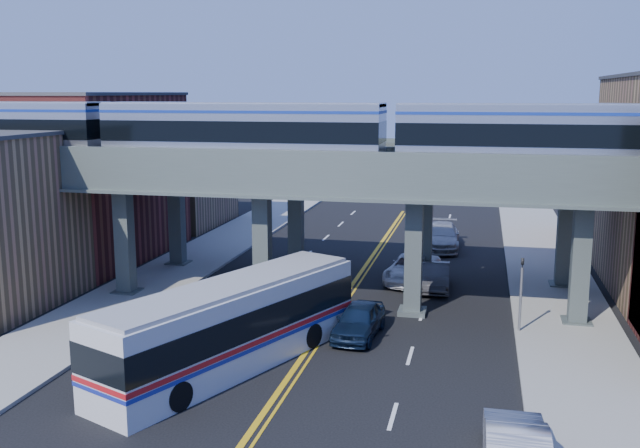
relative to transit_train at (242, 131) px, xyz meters
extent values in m
plane|color=black|center=(4.99, -8.00, -9.20)|extent=(120.00, 120.00, 0.00)
cube|color=gray|center=(-6.51, 2.00, -9.12)|extent=(5.00, 70.00, 0.16)
cube|color=gray|center=(16.49, 2.00, -9.12)|extent=(5.00, 70.00, 0.16)
cube|color=maroon|center=(-13.51, 8.00, -3.70)|extent=(8.00, 14.00, 11.00)
cube|color=#9A7A50|center=(-13.51, 21.00, -5.20)|extent=(8.00, 10.00, 8.00)
cube|color=maroon|center=(23.49, 21.00, -4.70)|extent=(8.00, 10.00, 9.00)
cube|color=#404A49|center=(-7.01, 0.00, -6.20)|extent=(0.85, 0.85, 6.00)
cube|color=#404A49|center=(0.99, 0.00, -6.20)|extent=(0.85, 0.85, 6.00)
cube|color=#404A49|center=(8.99, 0.00, -6.20)|extent=(0.85, 0.85, 6.00)
cube|color=#404A49|center=(16.99, 0.00, -6.20)|extent=(0.85, 0.85, 6.00)
cube|color=#4D5851|center=(4.99, 0.00, -2.50)|extent=(52.00, 3.60, 1.40)
cube|color=#404A49|center=(-7.01, 7.00, -6.20)|extent=(0.85, 0.85, 6.00)
cube|color=#404A49|center=(0.99, 7.00, -6.20)|extent=(0.85, 0.85, 6.00)
cube|color=#404A49|center=(8.99, 7.00, -6.20)|extent=(0.85, 0.85, 6.00)
cube|color=#404A49|center=(16.99, 7.00, -6.20)|extent=(0.85, 0.85, 6.00)
cube|color=#4D5851|center=(4.99, 7.00, -2.50)|extent=(52.00, 3.60, 1.40)
cube|color=black|center=(-10.74, 0.00, -1.68)|extent=(2.12, 2.12, 0.24)
cube|color=black|center=(-4.68, 0.00, -1.68)|extent=(2.12, 2.12, 0.24)
cube|color=black|center=(4.68, 0.00, -1.68)|extent=(2.12, 2.12, 0.24)
cube|color=silver|center=(0.00, 0.00, -0.02)|extent=(14.61, 2.79, 3.08)
cube|color=black|center=(0.00, 0.00, 0.13)|extent=(14.63, 2.85, 1.06)
cube|color=black|center=(10.74, 0.00, -1.68)|extent=(2.12, 2.12, 0.24)
cube|color=silver|center=(15.41, 0.00, -0.02)|extent=(14.61, 2.79, 3.08)
cube|color=black|center=(15.41, 0.00, 0.13)|extent=(14.63, 2.85, 1.06)
cylinder|color=slate|center=(5.29, -5.00, -8.05)|extent=(0.09, 0.09, 2.30)
cylinder|color=red|center=(5.29, -5.00, -6.95)|extent=(0.76, 0.04, 0.76)
cylinder|color=slate|center=(14.19, -2.00, -7.60)|extent=(0.12, 0.12, 3.20)
imported|color=black|center=(14.19, -2.00, -5.55)|extent=(0.15, 0.18, 0.90)
cube|color=silver|center=(2.44, -8.82, -7.49)|extent=(7.85, 13.27, 3.41)
cube|color=black|center=(2.44, -8.82, -7.05)|extent=(7.92, 13.33, 1.16)
cube|color=#B21419|center=(2.44, -8.82, -7.82)|extent=(7.91, 13.33, 0.20)
cylinder|color=black|center=(0.77, -12.71, -8.65)|extent=(3.16, 2.18, 1.10)
cylinder|color=black|center=(3.90, -5.42, -8.65)|extent=(3.16, 2.18, 1.10)
imported|color=#0D1A32|center=(6.90, -4.05, -8.41)|extent=(2.19, 4.72, 1.57)
imported|color=#343336|center=(9.83, 4.92, -8.45)|extent=(1.76, 4.59, 1.49)
imported|color=white|center=(8.35, 6.30, -8.41)|extent=(3.27, 5.96, 1.58)
imported|color=#9F9FA3|center=(9.51, 16.02, -8.29)|extent=(2.74, 6.31, 1.81)
camera|label=1|loc=(12.18, -35.29, 1.97)|focal=40.00mm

